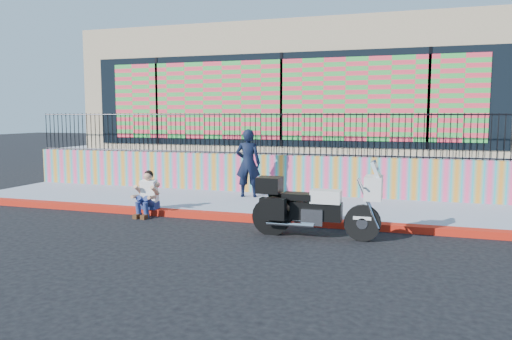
% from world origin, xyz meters
% --- Properties ---
extents(ground, '(90.00, 90.00, 0.00)m').
position_xyz_m(ground, '(0.00, 0.00, 0.00)').
color(ground, black).
rests_on(ground, ground).
extents(red_curb, '(16.00, 0.30, 0.15)m').
position_xyz_m(red_curb, '(0.00, 0.00, 0.07)').
color(red_curb, red).
rests_on(red_curb, ground).
extents(sidewalk, '(16.00, 3.00, 0.15)m').
position_xyz_m(sidewalk, '(0.00, 1.65, 0.07)').
color(sidewalk, '#8891A3').
rests_on(sidewalk, ground).
extents(mural_wall, '(16.00, 0.20, 1.10)m').
position_xyz_m(mural_wall, '(0.00, 3.25, 0.70)').
color(mural_wall, '#FA4177').
rests_on(mural_wall, sidewalk).
extents(metal_fence, '(15.80, 0.04, 1.20)m').
position_xyz_m(metal_fence, '(0.00, 3.25, 1.85)').
color(metal_fence, black).
rests_on(metal_fence, mural_wall).
extents(elevated_platform, '(16.00, 10.00, 1.25)m').
position_xyz_m(elevated_platform, '(0.00, 8.35, 0.62)').
color(elevated_platform, '#8891A3').
rests_on(elevated_platform, ground).
extents(storefront_building, '(14.00, 8.06, 4.00)m').
position_xyz_m(storefront_building, '(0.00, 8.13, 3.25)').
color(storefront_building, tan).
rests_on(storefront_building, elevated_platform).
extents(police_motorcycle, '(2.49, 0.82, 1.55)m').
position_xyz_m(police_motorcycle, '(2.03, -1.01, 0.65)').
color(police_motorcycle, black).
rests_on(police_motorcycle, ground).
extents(police_officer, '(0.75, 0.57, 1.87)m').
position_xyz_m(police_officer, '(-0.47, 2.36, 1.08)').
color(police_officer, black).
rests_on(police_officer, sidewalk).
extents(seated_man, '(0.54, 0.71, 1.06)m').
position_xyz_m(seated_man, '(-2.14, -0.23, 0.45)').
color(seated_man, navy).
rests_on(seated_man, ground).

